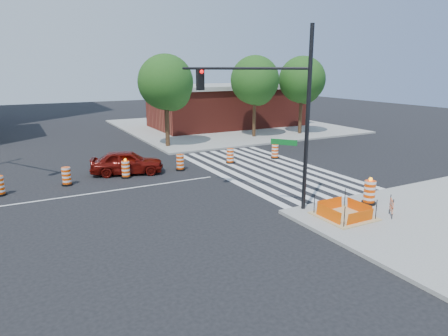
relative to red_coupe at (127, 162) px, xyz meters
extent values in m
plane|color=black|center=(-2.81, -3.09, -0.74)|extent=(120.00, 120.00, 0.00)
cube|color=gray|center=(15.19, 14.91, -0.67)|extent=(22.00, 22.00, 0.15)
cube|color=silver|center=(4.99, -3.09, -0.74)|extent=(0.45, 13.50, 0.01)
cube|color=silver|center=(5.89, -3.09, -0.74)|extent=(0.45, 13.50, 0.01)
cube|color=silver|center=(6.79, -3.09, -0.74)|extent=(0.45, 13.50, 0.01)
cube|color=silver|center=(7.69, -3.09, -0.74)|extent=(0.45, 13.50, 0.01)
cube|color=silver|center=(8.59, -3.09, -0.74)|extent=(0.45, 13.50, 0.01)
cube|color=silver|center=(9.49, -3.09, -0.74)|extent=(0.45, 13.50, 0.01)
cube|color=silver|center=(10.39, -3.09, -0.74)|extent=(0.45, 13.50, 0.01)
cube|color=silver|center=(11.29, -3.09, -0.74)|extent=(0.45, 13.50, 0.01)
cube|color=silver|center=(-2.81, -3.09, -0.74)|extent=(14.00, 0.12, 0.01)
cube|color=tan|center=(6.19, -12.09, -0.57)|extent=(2.20, 2.20, 0.05)
cube|color=#EF5204|center=(6.19, -12.99, -0.32)|extent=(1.44, 0.02, 0.55)
cube|color=#EF5204|center=(6.19, -11.19, -0.32)|extent=(1.44, 0.02, 0.55)
cube|color=#EF5204|center=(5.29, -12.09, -0.32)|extent=(0.02, 1.44, 0.55)
cube|color=#EF5204|center=(7.09, -12.09, -0.32)|extent=(0.02, 1.44, 0.55)
cylinder|color=black|center=(5.29, -12.99, -0.14)|extent=(0.04, 0.04, 0.90)
cylinder|color=black|center=(7.09, -12.99, -0.14)|extent=(0.04, 0.04, 0.90)
cylinder|color=black|center=(5.29, -11.19, -0.14)|extent=(0.04, 0.04, 0.90)
cylinder|color=black|center=(7.09, -11.19, -0.14)|extent=(0.04, 0.04, 0.90)
cube|color=maroon|center=(15.19, 14.91, 1.36)|extent=(16.00, 8.00, 4.20)
cube|color=gray|center=(15.19, 14.91, 3.66)|extent=(16.50, 8.50, 0.40)
imported|color=#5F0C08|center=(0.00, 0.00, 0.00)|extent=(4.68, 2.94, 1.49)
cylinder|color=black|center=(5.30, -10.43, 3.41)|extent=(0.18, 0.18, 8.02)
cylinder|color=black|center=(3.39, -8.12, 5.62)|extent=(3.93, 4.71, 0.12)
cube|color=black|center=(2.05, -6.50, 5.12)|extent=(0.32, 0.28, 1.00)
sphere|color=#FF0C0C|center=(2.05, -6.68, 5.47)|extent=(0.18, 0.18, 0.18)
cube|color=#0C591E|center=(4.67, -9.66, 2.41)|extent=(0.80, 0.95, 0.25)
cylinder|color=black|center=(8.43, -11.39, -0.54)|extent=(0.66, 0.66, 0.11)
cylinder|color=#F34705|center=(8.43, -11.39, 0.01)|extent=(0.53, 0.53, 1.05)
sphere|color=#FF990C|center=(8.43, -11.39, 0.62)|extent=(0.18, 0.18, 0.18)
cube|color=#F34705|center=(8.00, -13.00, 0.03)|extent=(0.52, 0.59, 0.25)
cube|color=#F34705|center=(8.00, -13.00, -0.26)|extent=(0.52, 0.59, 0.19)
cylinder|color=black|center=(7.78, -13.26, -0.15)|extent=(0.04, 0.04, 0.88)
cylinder|color=black|center=(8.23, -12.75, -0.15)|extent=(0.04, 0.04, 0.88)
cylinder|color=#382314|center=(5.16, 6.75, 1.61)|extent=(0.35, 0.35, 4.70)
sphere|color=#144313|center=(5.16, 6.75, 4.54)|extent=(4.40, 4.40, 4.40)
sphere|color=#144313|center=(5.71, 7.08, 3.81)|extent=(3.23, 3.23, 3.23)
sphere|color=#144313|center=(4.72, 6.53, 4.10)|extent=(2.93, 2.93, 2.93)
cylinder|color=#382314|center=(13.91, 7.37, 1.61)|extent=(0.31, 0.31, 4.71)
sphere|color=#144313|center=(13.91, 7.37, 4.56)|extent=(4.42, 4.42, 4.42)
sphere|color=#144313|center=(14.39, 7.66, 3.82)|extent=(3.24, 3.24, 3.24)
sphere|color=#144313|center=(13.53, 7.18, 4.12)|extent=(2.94, 2.94, 2.94)
cylinder|color=#382314|center=(18.87, 6.82, 1.61)|extent=(0.34, 0.34, 4.71)
sphere|color=#144313|center=(18.87, 6.82, 4.55)|extent=(4.41, 4.41, 4.41)
sphere|color=#144313|center=(19.39, 7.14, 3.82)|extent=(3.24, 3.24, 3.24)
sphere|color=#144313|center=(18.45, 6.61, 4.11)|extent=(2.94, 2.94, 2.94)
cylinder|color=black|center=(-6.93, -1.19, -0.69)|extent=(0.60, 0.60, 0.10)
cylinder|color=black|center=(-3.64, -0.85, -0.69)|extent=(0.60, 0.60, 0.10)
cylinder|color=#F34705|center=(-3.64, -0.85, -0.19)|extent=(0.48, 0.48, 0.95)
cylinder|color=black|center=(-0.31, -0.87, -0.69)|extent=(0.60, 0.60, 0.10)
cylinder|color=#F34705|center=(-0.31, -0.87, -0.19)|extent=(0.48, 0.48, 0.95)
sphere|color=#FF990C|center=(-0.31, -0.87, 0.36)|extent=(0.16, 0.16, 0.16)
cylinder|color=black|center=(3.23, -0.70, -0.69)|extent=(0.60, 0.60, 0.10)
cylinder|color=#F34705|center=(3.23, -0.70, -0.19)|extent=(0.48, 0.48, 0.95)
cylinder|color=black|center=(6.99, -0.53, -0.69)|extent=(0.60, 0.60, 0.10)
cylinder|color=#F34705|center=(6.99, -0.53, -0.19)|extent=(0.48, 0.48, 0.95)
cylinder|color=black|center=(10.55, -0.79, -0.69)|extent=(0.60, 0.60, 0.10)
cylinder|color=#F34705|center=(10.55, -0.79, -0.19)|extent=(0.48, 0.48, 0.95)
camera|label=1|loc=(-6.00, -23.90, 5.65)|focal=32.00mm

